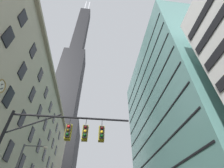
% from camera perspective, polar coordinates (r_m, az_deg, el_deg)
% --- Properties ---
extents(dark_skyscraper, '(22.26, 22.26, 202.28)m').
position_cam_1_polar(dark_skyscraper, '(101.16, -16.46, -5.55)').
color(dark_skyscraper, black).
rests_on(dark_skyscraper, ground).
extents(glass_office_midrise, '(15.60, 36.00, 42.10)m').
position_cam_1_polar(glass_office_midrise, '(42.32, 22.61, -10.85)').
color(glass_office_midrise, slate).
rests_on(glass_office_midrise, ground).
extents(traffic_signal_mast, '(8.43, 0.63, 7.59)m').
position_cam_1_polar(traffic_signal_mast, '(11.53, -18.31, -18.86)').
color(traffic_signal_mast, black).
rests_on(traffic_signal_mast, sidewalk_left).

